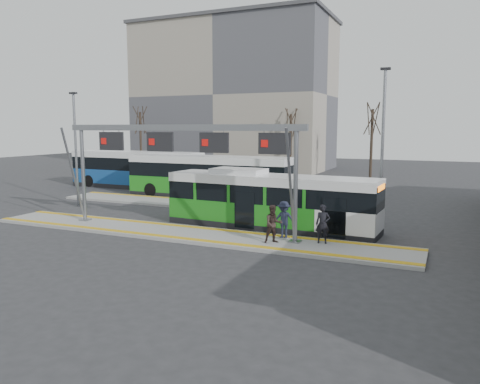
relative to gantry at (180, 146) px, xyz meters
The scene contains 18 objects.
ground 4.32m from the gantry, 36.20° to the right, with size 120.00×120.00×0.00m, color #2D2D30.
platform_main 4.25m from the gantry, 36.20° to the right, with size 22.00×3.00×0.15m, color gray.
platform_second 9.55m from the gantry, 115.25° to the left, with size 20.00×3.00×0.15m, color gray.
tactile_main 4.16m from the gantry, 36.20° to the right, with size 22.00×2.65×0.02m.
tactile_second 10.47m from the gantry, 112.32° to the left, with size 20.00×0.35×0.02m.
gantry is the anchor object (origin of this frame).
apartment_block 38.58m from the gantry, 110.90° to the left, with size 24.50×12.50×18.40m.
hero_bus 5.47m from the gantry, 39.70° to the left, with size 11.20×2.92×3.05m.
bg_bus_green 12.12m from the gantry, 111.09° to the left, with size 12.51×2.79×3.12m.
bg_bus_blue 18.82m from the gantry, 133.14° to the left, with size 12.14×2.93×3.15m.
passenger_a 7.76m from the gantry, ahead, with size 0.62×0.41×1.71m, color black.
passenger_b 6.03m from the gantry, ahead, with size 0.82×0.64×1.69m, color #2F221F.
passenger_c 6.14m from the gantry, ahead, with size 1.10×0.63×1.71m, color #1C2032.
tree_left 29.20m from the gantry, 97.52° to the left, with size 1.40×1.40×7.48m.
tree_mid 29.45m from the gantry, 80.87° to the left, with size 1.40×1.40×7.96m.
tree_far 34.65m from the gantry, 129.18° to the left, with size 1.40×1.40×7.95m.
lamp_west 11.73m from the gantry, 157.40° to the left, with size 0.50×0.25×7.50m.
lamp_east 10.48m from the gantry, 33.85° to the left, with size 0.50×0.25×8.23m.
Camera 1 is at (11.60, -19.21, 5.21)m, focal length 35.00 mm.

